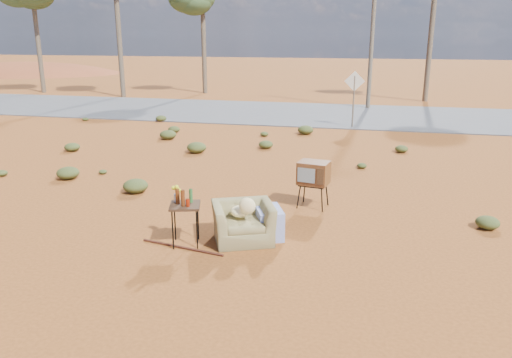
# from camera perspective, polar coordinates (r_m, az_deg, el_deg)

# --- Properties ---
(ground) EXTENTS (140.00, 140.00, 0.00)m
(ground) POSITION_cam_1_polar(r_m,az_deg,el_deg) (8.85, -2.65, -7.43)
(ground) COLOR #954F1D
(ground) RESTS_ON ground
(highway) EXTENTS (140.00, 7.00, 0.04)m
(highway) POSITION_cam_1_polar(r_m,az_deg,el_deg) (23.17, 7.54, 7.36)
(highway) COLOR #565659
(highway) RESTS_ON ground
(dirt_mound) EXTENTS (26.00, 18.00, 2.00)m
(dirt_mound) POSITION_cam_1_polar(r_m,az_deg,el_deg) (52.90, -24.89, 10.95)
(dirt_mound) COLOR #954524
(dirt_mound) RESTS_ON ground
(armchair) EXTENTS (1.36, 1.20, 0.92)m
(armchair) POSITION_cam_1_polar(r_m,az_deg,el_deg) (8.87, -0.92, -4.37)
(armchair) COLOR olive
(armchair) RESTS_ON ground
(tv_unit) EXTENTS (0.69, 0.60, 0.99)m
(tv_unit) POSITION_cam_1_polar(r_m,az_deg,el_deg) (10.51, 6.60, 0.61)
(tv_unit) COLOR black
(tv_unit) RESTS_ON ground
(side_table) EXTENTS (0.64, 0.64, 1.03)m
(side_table) POSITION_cam_1_polar(r_m,az_deg,el_deg) (8.68, -8.36, -2.68)
(side_table) COLOR #3C2716
(side_table) RESTS_ON ground
(rusty_bar) EXTENTS (1.57, 0.35, 0.04)m
(rusty_bar) POSITION_cam_1_polar(r_m,az_deg,el_deg) (8.75, -8.44, -7.73)
(rusty_bar) COLOR #4F2315
(rusty_bar) RESTS_ON ground
(road_sign) EXTENTS (0.78, 0.06, 2.19)m
(road_sign) POSITION_cam_1_polar(r_m,az_deg,el_deg) (19.91, 11.15, 10.05)
(road_sign) COLOR brown
(road_sign) RESTS_ON ground
(eucalyptus_near_left) EXTENTS (3.20, 3.20, 6.60)m
(eucalyptus_near_left) POSITION_cam_1_polar(r_m,az_deg,el_deg) (31.56, -6.14, 19.63)
(eucalyptus_near_left) COLOR brown
(eucalyptus_near_left) RESTS_ON ground
(utility_pole_center) EXTENTS (1.40, 0.20, 8.00)m
(utility_pole_center) POSITION_cam_1_polar(r_m,az_deg,el_deg) (25.30, 13.24, 17.21)
(utility_pole_center) COLOR brown
(utility_pole_center) RESTS_ON ground
(scrub_patch) EXTENTS (17.49, 8.07, 0.33)m
(scrub_patch) POSITION_cam_1_polar(r_m,az_deg,el_deg) (13.03, -0.89, 1.08)
(scrub_patch) COLOR #434B20
(scrub_patch) RESTS_ON ground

